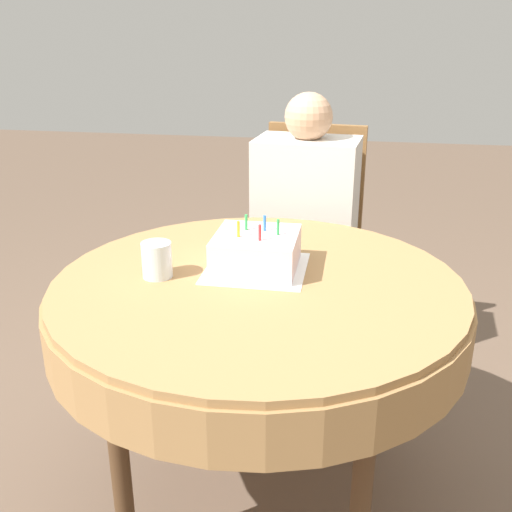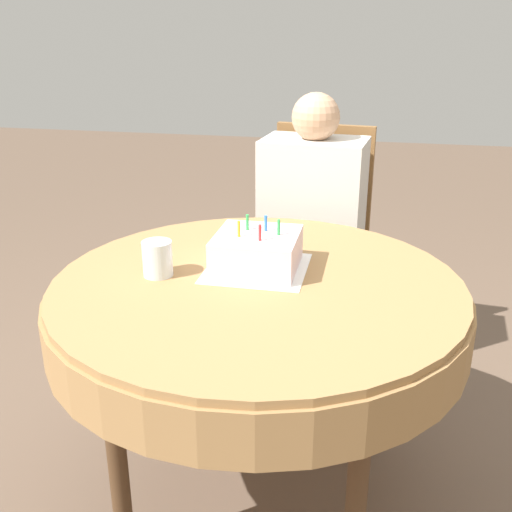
# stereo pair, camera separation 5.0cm
# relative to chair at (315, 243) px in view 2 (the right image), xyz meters

# --- Properties ---
(ground_plane) EXTENTS (12.00, 12.00, 0.00)m
(ground_plane) POSITION_rel_chair_xyz_m (-0.06, -0.88, -0.52)
(ground_plane) COLOR brown
(dining_table) EXTENTS (1.10, 1.10, 0.73)m
(dining_table) POSITION_rel_chair_xyz_m (-0.06, -0.88, 0.12)
(dining_table) COLOR #9E7547
(dining_table) RESTS_ON ground_plane
(chair) EXTENTS (0.48, 0.48, 0.98)m
(chair) POSITION_rel_chair_xyz_m (0.00, 0.00, 0.00)
(chair) COLOR brown
(chair) RESTS_ON ground_plane
(person) EXTENTS (0.40, 0.37, 1.13)m
(person) POSITION_rel_chair_xyz_m (-0.01, -0.10, 0.16)
(person) COLOR tan
(person) RESTS_ON ground_plane
(napkin) EXTENTS (0.27, 0.27, 0.00)m
(napkin) POSITION_rel_chair_xyz_m (-0.08, -0.80, 0.21)
(napkin) COLOR white
(napkin) RESTS_ON dining_table
(birthday_cake) EXTENTS (0.22, 0.22, 0.14)m
(birthday_cake) POSITION_rel_chair_xyz_m (-0.08, -0.80, 0.26)
(birthday_cake) COLOR silver
(birthday_cake) RESTS_ON dining_table
(drinking_glass) EXTENTS (0.08, 0.08, 0.10)m
(drinking_glass) POSITION_rel_chair_xyz_m (-0.33, -0.90, 0.25)
(drinking_glass) COLOR silver
(drinking_glass) RESTS_ON dining_table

